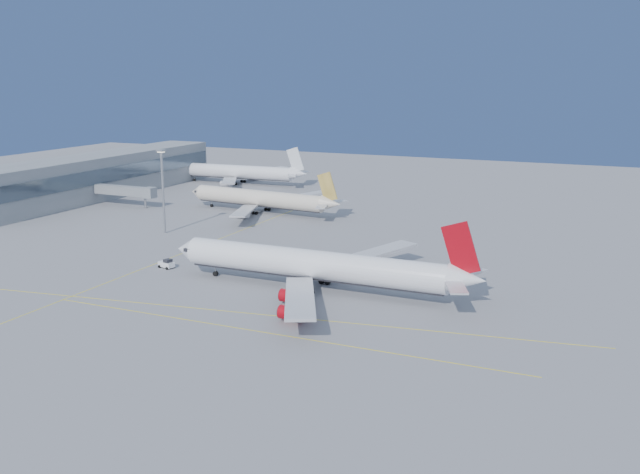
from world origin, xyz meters
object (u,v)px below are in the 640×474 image
at_px(airliner_third, 239,172).
at_px(pushback_tug, 167,264).
at_px(airliner_etihad, 262,199).
at_px(airliner_virgin, 319,266).
at_px(light_mast, 163,184).

xyz_separation_m(airliner_third, pushback_tug, (48.97, -116.79, -3.76)).
height_order(airliner_etihad, airliner_third, airliner_third).
relative_size(airliner_virgin, pushback_tug, 16.62).
height_order(airliner_etihad, light_mast, light_mast).
distance_m(airliner_virgin, airliner_etihad, 84.56).
xyz_separation_m(airliner_virgin, airliner_third, (-87.28, 118.06, -0.33)).
bearing_deg(airliner_third, airliner_etihad, -56.30).
bearing_deg(airliner_third, light_mast, -75.91).
relative_size(airliner_virgin, airliner_third, 1.17).
distance_m(pushback_tug, light_mast, 39.30).
bearing_deg(airliner_etihad, airliner_virgin, -48.17).
xyz_separation_m(airliner_virgin, airliner_etihad, (-50.01, 68.19, -0.59)).
bearing_deg(airliner_third, pushback_tug, -70.32).
xyz_separation_m(airliner_third, light_mast, (26.83, -86.87, 8.84)).
height_order(pushback_tug, light_mast, light_mast).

